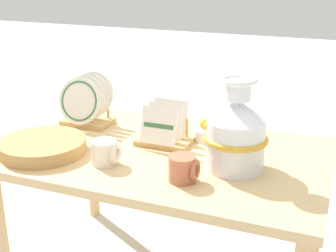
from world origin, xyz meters
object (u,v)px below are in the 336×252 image
(dish_rack_square_plates, at_px, (165,133))
(fruit_bowl, at_px, (209,131))
(dish_rack_round_plates, at_px, (86,106))
(wicker_charger_stack, at_px, (43,146))
(mug_terracotta_glaze, at_px, (183,169))
(mug_cream_glaze, at_px, (105,153))
(ceramic_vase, at_px, (236,132))

(dish_rack_square_plates, height_order, fruit_bowl, dish_rack_square_plates)
(dish_rack_round_plates, relative_size, wicker_charger_stack, 0.67)
(mug_terracotta_glaze, bearing_deg, mug_cream_glaze, 175.65)
(mug_terracotta_glaze, bearing_deg, dish_rack_round_plates, 148.39)
(mug_cream_glaze, bearing_deg, mug_terracotta_glaze, -4.35)
(ceramic_vase, xyz_separation_m, mug_cream_glaze, (-0.46, -0.14, -0.10))
(dish_rack_round_plates, xyz_separation_m, mug_terracotta_glaze, (0.62, -0.38, -0.05))
(dish_rack_round_plates, bearing_deg, mug_terracotta_glaze, -31.61)
(ceramic_vase, distance_m, mug_terracotta_glaze, 0.24)
(dish_rack_square_plates, relative_size, mug_terracotta_glaze, 2.12)
(dish_rack_square_plates, xyz_separation_m, fruit_bowl, (0.16, 0.13, -0.01))
(fruit_bowl, bearing_deg, dish_rack_round_plates, -176.09)
(ceramic_vase, xyz_separation_m, fruit_bowl, (-0.17, 0.25, -0.11))
(dish_rack_round_plates, height_order, mug_cream_glaze, dish_rack_round_plates)
(wicker_charger_stack, relative_size, fruit_bowl, 2.33)
(mug_terracotta_glaze, relative_size, fruit_bowl, 0.72)
(mug_cream_glaze, bearing_deg, dish_rack_round_plates, 129.87)
(wicker_charger_stack, height_order, mug_cream_glaze, mug_cream_glaze)
(ceramic_vase, xyz_separation_m, wicker_charger_stack, (-0.75, -0.14, -0.11))
(ceramic_vase, bearing_deg, mug_terracotta_glaze, -129.55)
(mug_terracotta_glaze, distance_m, fruit_bowl, 0.42)
(ceramic_vase, relative_size, fruit_bowl, 2.33)
(dish_rack_round_plates, height_order, dish_rack_square_plates, dish_rack_round_plates)
(mug_cream_glaze, xyz_separation_m, mug_terracotta_glaze, (0.32, -0.02, 0.00))
(ceramic_vase, distance_m, fruit_bowl, 0.33)
(ceramic_vase, relative_size, wicker_charger_stack, 1.00)
(dish_rack_round_plates, distance_m, mug_cream_glaze, 0.47)
(wicker_charger_stack, distance_m, mug_cream_glaze, 0.29)
(mug_terracotta_glaze, bearing_deg, wicker_charger_stack, 177.43)
(fruit_bowl, bearing_deg, dish_rack_square_plates, -141.26)
(dish_rack_square_plates, xyz_separation_m, mug_terracotta_glaze, (0.19, -0.30, -0.00))
(dish_rack_square_plates, height_order, wicker_charger_stack, dish_rack_square_plates)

